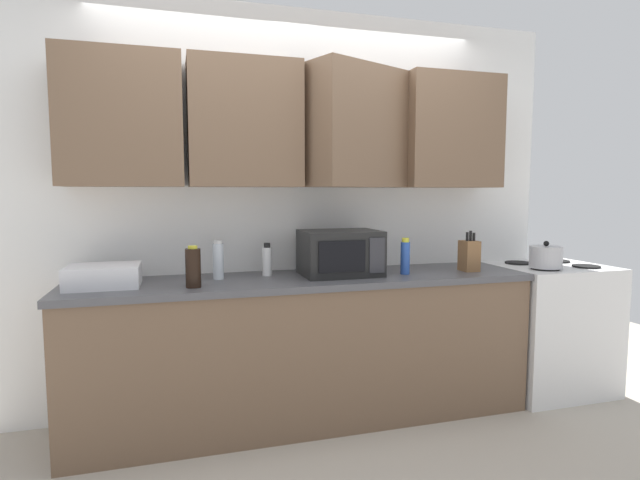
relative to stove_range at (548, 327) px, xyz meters
The scene contains 12 objects.
ground_plane 1.97m from the stove_range, 159.21° to the right, with size 8.00×8.00×0.00m, color #B2A899.
wall_back_with_cabinets 2.13m from the stove_range, behind, with size 3.68×0.57×2.60m.
counter_run 1.79m from the stove_range, behind, with size 2.81×0.63×0.90m.
stove_range is the anchor object (origin of this frame).
kettle 0.58m from the stove_range, 140.53° to the right, with size 0.21×0.21×0.18m.
microwave 1.68m from the stove_range, behind, with size 0.48×0.37×0.28m.
dish_rack 2.99m from the stove_range, behind, with size 0.38×0.30×0.12m, color silver.
knife_block 0.90m from the stove_range, behind, with size 0.10×0.12×0.27m.
bottle_soy_dark 2.54m from the stove_range, behind, with size 0.08×0.08×0.23m.
bottle_clear_tall 2.39m from the stove_range, behind, with size 0.06×0.06×0.23m.
bottle_white_jar 2.09m from the stove_range, behind, with size 0.06×0.06×0.20m.
bottle_blue_cleaner 1.29m from the stove_range, behind, with size 0.06×0.06×0.23m.
Camera 1 is at (-0.76, -3.22, 1.42)m, focal length 27.91 mm.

